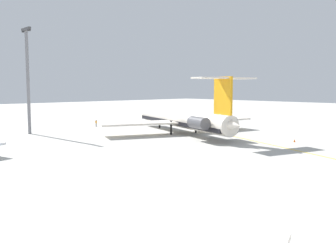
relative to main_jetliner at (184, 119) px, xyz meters
The scene contains 9 objects.
ground 7.76m from the main_jetliner, 90.65° to the right, with size 350.23×350.23×0.00m, color #B7B5AD.
main_jetliner is the anchor object (origin of this frame).
ground_crew_near_nose 26.57m from the main_jetliner, 14.57° to the left, with size 0.28×0.42×1.76m.
ground_crew_near_tail 25.30m from the main_jetliner, 66.46° to the right, with size 0.32×0.38×1.82m.
safety_cone_nose 26.97m from the main_jetliner, 53.62° to the right, with size 0.40×0.40×0.55m, color #EA590F.
safety_cone_wingtip 24.07m from the main_jetliner, 164.10° to the right, with size 0.40×0.40×0.55m, color #EA590F.
safety_cone_tail 25.81m from the main_jetliner, 52.15° to the right, with size 0.40×0.40×0.55m, color #EA590F.
taxiway_centreline 9.24m from the main_jetliner, 82.45° to the right, with size 96.11×0.36×0.01m, color gold.
light_mast 35.56m from the main_jetliner, 47.19° to the left, with size 4.00×0.70×23.18m.
Camera 1 is at (-55.53, 63.48, 10.27)m, focal length 38.28 mm.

